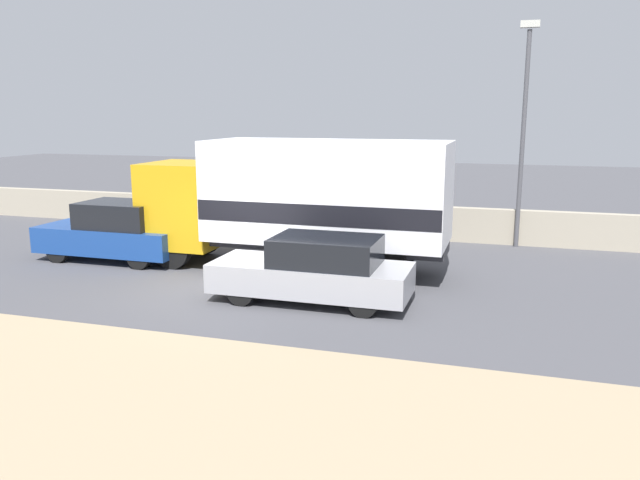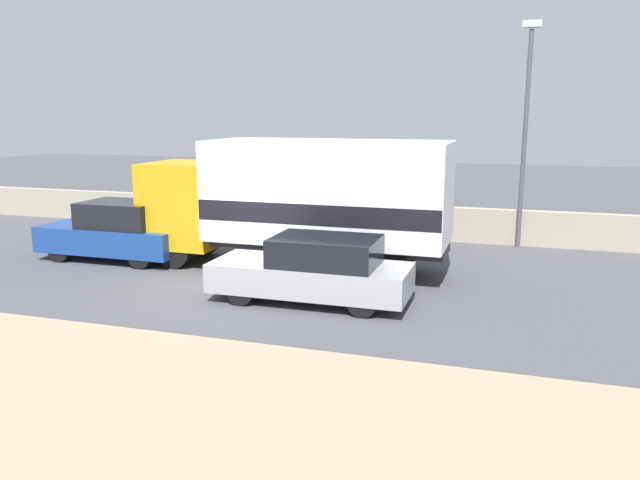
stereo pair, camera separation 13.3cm
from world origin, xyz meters
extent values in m
plane|color=#47474C|center=(0.00, 0.00, 0.00)|extent=(80.00, 80.00, 0.00)
cube|color=#9E896B|center=(0.00, -6.49, 0.02)|extent=(60.00, 5.82, 0.04)
cube|color=#A39984|center=(0.00, 7.19, 0.57)|extent=(60.00, 0.35, 1.14)
cylinder|color=#4C4C51|center=(6.62, 6.88, 3.34)|extent=(0.14, 0.14, 6.68)
cube|color=beige|center=(6.62, 6.88, 6.83)|extent=(0.56, 0.28, 0.20)
cube|color=gold|center=(-2.48, 2.02, 1.67)|extent=(2.09, 2.17, 2.36)
cube|color=black|center=(-3.51, 2.02, 2.14)|extent=(0.06, 1.84, 1.04)
cube|color=#2D2D33|center=(1.73, 2.02, 0.78)|extent=(6.32, 1.43, 0.25)
cube|color=white|center=(1.73, 2.02, 2.21)|extent=(6.32, 2.59, 2.61)
cube|color=black|center=(1.73, 2.02, 1.76)|extent=(6.29, 2.61, 0.52)
cylinder|color=black|center=(-2.48, 1.11, 0.54)|extent=(1.09, 0.28, 1.09)
cylinder|color=black|center=(-2.48, 2.94, 0.54)|extent=(1.09, 0.28, 1.09)
cylinder|color=black|center=(3.47, 1.11, 0.54)|extent=(1.09, 0.28, 1.09)
cylinder|color=black|center=(3.47, 2.94, 0.54)|extent=(1.09, 0.28, 1.09)
cylinder|color=black|center=(2.20, 1.11, 0.54)|extent=(1.09, 0.28, 1.09)
cylinder|color=black|center=(2.20, 2.94, 0.54)|extent=(1.09, 0.28, 1.09)
cube|color=#9E9EA3|center=(2.12, -0.67, 0.56)|extent=(4.51, 1.74, 0.65)
cube|color=black|center=(2.48, -0.67, 1.20)|extent=(2.35, 1.60, 0.62)
cylinder|color=black|center=(0.72, -1.42, 0.32)|extent=(0.63, 0.20, 0.63)
cylinder|color=black|center=(0.72, 0.08, 0.32)|extent=(0.63, 0.20, 0.63)
cylinder|color=black|center=(3.52, -1.42, 0.32)|extent=(0.63, 0.20, 0.63)
cylinder|color=black|center=(3.52, 0.08, 0.32)|extent=(0.63, 0.20, 0.63)
cube|color=navy|center=(-4.65, 1.50, 0.62)|extent=(4.32, 1.73, 0.74)
cube|color=black|center=(-4.31, 1.50, 1.36)|extent=(2.25, 1.59, 0.73)
cylinder|color=black|center=(-5.99, 0.76, 0.34)|extent=(0.67, 0.20, 0.67)
cylinder|color=black|center=(-5.99, 2.25, 0.34)|extent=(0.67, 0.20, 0.67)
cylinder|color=black|center=(-3.31, 0.76, 0.34)|extent=(0.67, 0.20, 0.67)
cylinder|color=black|center=(-3.31, 2.25, 0.34)|extent=(0.67, 0.20, 0.67)
cylinder|color=#1E1E2D|center=(-4.05, 4.89, 0.40)|extent=(0.28, 0.28, 0.79)
cylinder|color=black|center=(-4.05, 4.89, 1.13)|extent=(0.36, 0.36, 0.66)
sphere|color=tan|center=(-4.05, 4.89, 1.56)|extent=(0.22, 0.22, 0.22)
camera|label=1|loc=(6.33, -13.71, 4.26)|focal=35.00mm
camera|label=2|loc=(6.46, -13.67, 4.26)|focal=35.00mm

